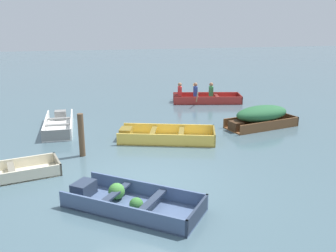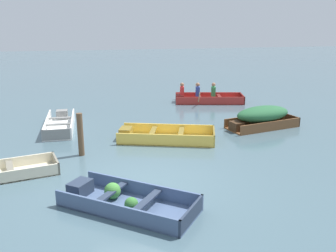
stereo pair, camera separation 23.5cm
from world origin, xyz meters
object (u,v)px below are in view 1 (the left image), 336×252
object	(u,v)px
mooring_post	(81,135)
skiff_white_far_moored	(59,125)
skiff_wooden_brown_near_moored	(261,116)
skiff_yellow_mid_moored	(163,136)
dinghy_slate_blue_foreground	(127,201)
rowboat_red_with_crew	(202,98)

from	to	relation	value
mooring_post	skiff_white_far_moored	bearing A→B (deg)	104.48
skiff_wooden_brown_near_moored	skiff_yellow_mid_moored	world-z (taller)	skiff_wooden_brown_near_moored
skiff_yellow_mid_moored	skiff_white_far_moored	xyz separation A→B (m)	(-3.30, 2.12, 0.01)
dinghy_slate_blue_foreground	skiff_wooden_brown_near_moored	distance (m)	7.26
rowboat_red_with_crew	skiff_white_far_moored	bearing A→B (deg)	-154.20
dinghy_slate_blue_foreground	skiff_wooden_brown_near_moored	xyz separation A→B (m)	(5.41, 4.82, 0.30)
skiff_yellow_mid_moored	mooring_post	size ratio (longest dim) A/B	2.64
skiff_white_far_moored	rowboat_red_with_crew	size ratio (longest dim) A/B	0.86
skiff_wooden_brown_near_moored	rowboat_red_with_crew	distance (m)	4.57
rowboat_red_with_crew	mooring_post	xyz separation A→B (m)	(-5.53, -6.06, 0.41)
dinghy_slate_blue_foreground	skiff_wooden_brown_near_moored	bearing A→B (deg)	41.72
skiff_wooden_brown_near_moored	rowboat_red_with_crew	size ratio (longest dim) A/B	0.83
skiff_wooden_brown_near_moored	skiff_yellow_mid_moored	xyz separation A→B (m)	(-3.75, -0.66, -0.30)
skiff_yellow_mid_moored	dinghy_slate_blue_foreground	bearing A→B (deg)	-111.73
skiff_yellow_mid_moored	skiff_white_far_moored	world-z (taller)	skiff_white_far_moored
dinghy_slate_blue_foreground	skiff_yellow_mid_moored	xyz separation A→B (m)	(1.66, 4.16, -0.01)
dinghy_slate_blue_foreground	rowboat_red_with_crew	distance (m)	10.43
skiff_yellow_mid_moored	rowboat_red_with_crew	bearing A→B (deg)	59.76
skiff_wooden_brown_near_moored	mooring_post	bearing A→B (deg)	-166.10
skiff_white_far_moored	mooring_post	distance (m)	3.14
rowboat_red_with_crew	mooring_post	size ratio (longest dim) A/B	2.67
skiff_wooden_brown_near_moored	skiff_yellow_mid_moored	distance (m)	3.82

